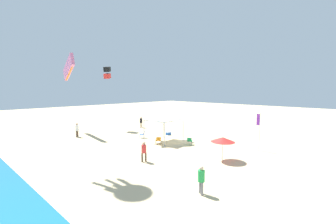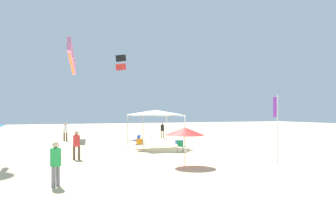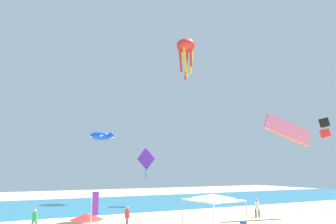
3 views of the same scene
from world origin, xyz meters
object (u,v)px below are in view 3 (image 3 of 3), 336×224
canopy_tent (213,198)px  kite_parafoil_pink (288,130)px  person_far_stroller (127,215)px  kite_turtle_blue (101,136)px  banner_flag (92,222)px  person_near_umbrella (35,218)px  person_by_tent (257,207)px  beach_umbrella (87,216)px  kite_octopus_red (186,48)px  kite_box_black (325,128)px  kite_diamond_purple (146,160)px

canopy_tent → kite_parafoil_pink: (13.30, 4.85, 6.08)m
person_far_stroller → kite_turtle_blue: size_ratio=0.39×
canopy_tent → kite_parafoil_pink: kite_parafoil_pink is taller
banner_flag → person_far_stroller: bearing=61.5°
person_near_umbrella → person_by_tent: person_by_tent is taller
kite_parafoil_pink → kite_turtle_blue: kite_parafoil_pink is taller
beach_umbrella → person_far_stroller: 6.62m
kite_octopus_red → kite_box_black: bearing=8.3°
person_by_tent → kite_box_black: kite_box_black is taller
person_near_umbrella → person_far_stroller: bearing=-158.3°
kite_parafoil_pink → person_near_umbrella: bearing=-175.1°
person_by_tent → kite_box_black: size_ratio=0.96×
kite_octopus_red → kite_diamond_purple: bearing=160.8°
banner_flag → kite_box_black: 22.67m
canopy_tent → person_far_stroller: size_ratio=2.28×
person_by_tent → person_near_umbrella: bearing=-134.3°
person_far_stroller → kite_diamond_purple: kite_diamond_purple is taller
kite_parafoil_pink → person_far_stroller: bearing=-172.9°
person_far_stroller → kite_octopus_red: 20.43m
person_by_tent → kite_octopus_red: 19.21m
person_near_umbrella → beach_umbrella: bearing=145.2°
person_near_umbrella → person_by_tent: size_ratio=0.95×
person_far_stroller → person_by_tent: (13.41, -0.55, 0.05)m
beach_umbrella → person_by_tent: beach_umbrella is taller
canopy_tent → person_near_umbrella: 13.58m
person_near_umbrella → kite_octopus_red: size_ratio=0.34×
kite_octopus_red → kite_turtle_blue: 18.88m
banner_flag → person_near_umbrella: banner_flag is taller
person_near_umbrella → kite_diamond_purple: (14.62, 12.71, 4.98)m
kite_parafoil_pink → kite_turtle_blue: bearing=134.9°
person_by_tent → kite_parafoil_pink: size_ratio=0.31×
person_far_stroller → kite_diamond_purple: (7.76, 14.27, 4.98)m
canopy_tent → kite_octopus_red: kite_octopus_red is taller
person_far_stroller → kite_box_black: (16.22, -6.72, 7.34)m
kite_diamond_purple → kite_turtle_blue: size_ratio=1.00×
canopy_tent → person_by_tent: bearing=31.9°
person_near_umbrella → kite_octopus_red: kite_octopus_red is taller
beach_umbrella → kite_parafoil_pink: 23.11m
person_far_stroller → kite_parafoil_pink: 19.07m
person_far_stroller → kite_box_black: bearing=93.3°
kite_diamond_purple → kite_turtle_blue: bearing=10.4°
kite_diamond_purple → beach_umbrella: bearing=121.3°
beach_umbrella → kite_octopus_red: size_ratio=0.42×
canopy_tent → kite_box_black: 13.43m
canopy_tent → kite_box_black: size_ratio=2.08×
canopy_tent → beach_umbrella: size_ratio=1.88×
banner_flag → kite_diamond_purple: 27.76m
kite_octopus_red → kite_turtle_blue: kite_octopus_red is taller
beach_umbrella → kite_turtle_blue: size_ratio=0.47×
beach_umbrella → person_far_stroller: bearing=47.5°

